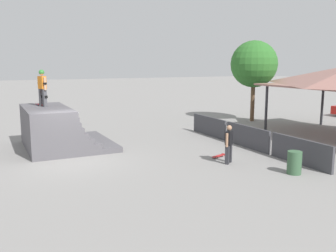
# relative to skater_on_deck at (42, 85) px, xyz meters

# --- Properties ---
(ground_plane) EXTENTS (160.00, 160.00, 0.00)m
(ground_plane) POSITION_rel_skater_on_deck_xyz_m (3.15, 0.59, -2.98)
(ground_plane) COLOR gray
(quarter_pipe_ramp) EXTENTS (4.58, 3.93, 1.97)m
(quarter_pipe_ramp) POSITION_rel_skater_on_deck_xyz_m (0.49, 0.41, -2.11)
(quarter_pipe_ramp) COLOR #565459
(quarter_pipe_ramp) RESTS_ON ground
(skater_on_deck) EXTENTS (0.75, 0.39, 1.75)m
(skater_on_deck) POSITION_rel_skater_on_deck_xyz_m (0.00, 0.00, 0.00)
(skater_on_deck) COLOR #4C4C51
(skater_on_deck) RESTS_ON quarter_pipe_ramp
(skateboard_on_deck) EXTENTS (0.84, 0.43, 0.09)m
(skateboard_on_deck) POSITION_rel_skater_on_deck_xyz_m (-0.35, -0.05, -0.95)
(skateboard_on_deck) COLOR blue
(skateboard_on_deck) RESTS_ON quarter_pipe_ramp
(bystander_walking) EXTENTS (0.46, 0.56, 1.57)m
(bystander_walking) POSITION_rel_skater_on_deck_xyz_m (6.42, 6.23, -2.11)
(bystander_walking) COLOR #2D2D33
(bystander_walking) RESTS_ON ground
(skateboard_on_ground) EXTENTS (0.44, 0.82, 0.09)m
(skateboard_on_ground) POSITION_rel_skater_on_deck_xyz_m (5.41, 6.47, -2.92)
(skateboard_on_ground) COLOR silver
(skateboard_on_ground) RESTS_ON ground
(barrier_fence) EXTENTS (9.99, 0.12, 1.05)m
(barrier_fence) POSITION_rel_skater_on_deck_xyz_m (4.43, 8.71, -2.45)
(barrier_fence) COLOR #3D3D42
(barrier_fence) RESTS_ON ground
(tree_beside_pavilion) EXTENTS (3.21, 3.21, 5.56)m
(tree_beside_pavilion) POSITION_rel_skater_on_deck_xyz_m (-2.20, 14.32, 0.96)
(tree_beside_pavilion) COLOR brown
(tree_beside_pavilion) RESTS_ON ground
(trash_bin) EXTENTS (0.52, 0.52, 0.85)m
(trash_bin) POSITION_rel_skater_on_deck_xyz_m (8.72, 7.53, -2.55)
(trash_bin) COLOR #385B3D
(trash_bin) RESTS_ON ground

